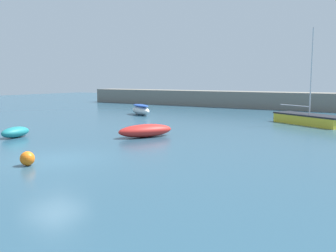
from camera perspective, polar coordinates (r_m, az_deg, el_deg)
The scene contains 7 objects.
ground_plane at distance 17.28m, azimuth -16.95°, elevation -5.27°, with size 120.00×120.00×0.20m, color #284C60.
harbor_breakwater at distance 46.37m, azimuth 16.25°, elevation 3.77°, with size 54.24×3.52×1.98m, color slate.
rowboat_with_red_cover at distance 37.09m, azimuth -4.18°, elevation 2.52°, with size 3.64×2.88×1.04m.
open_tender_yellow at distance 22.95m, azimuth -3.46°, elevation -0.70°, with size 2.81×3.76×0.78m.
fishing_dinghy_green at distance 24.53m, azimuth -22.24°, elevation -0.87°, with size 1.32×2.20×0.65m.
sailboat_tall_mast at distance 31.08m, azimuth 20.70°, elevation 1.00°, with size 6.10×4.56×7.42m.
mooring_buoy_orange at distance 16.41m, azimuth -20.65°, elevation -4.66°, with size 0.59×0.59×0.59m, color orange.
Camera 1 is at (12.88, -10.93, 3.54)m, focal length 40.00 mm.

